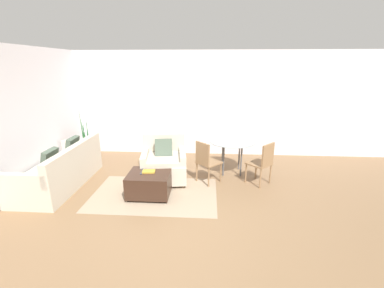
% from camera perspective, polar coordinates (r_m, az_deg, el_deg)
% --- Properties ---
extents(ground_plane, '(20.00, 20.00, 0.00)m').
position_cam_1_polar(ground_plane, '(4.32, -5.49, -16.48)').
color(ground_plane, brown).
extents(wall_back, '(12.00, 0.06, 2.75)m').
position_cam_1_polar(wall_back, '(6.95, -1.51, 8.83)').
color(wall_back, white).
rests_on(wall_back, ground_plane).
extents(wall_left, '(0.06, 12.00, 2.75)m').
position_cam_1_polar(wall_left, '(6.26, -31.29, 5.39)').
color(wall_left, white).
rests_on(wall_left, ground_plane).
extents(area_rug, '(2.37, 1.51, 0.01)m').
position_cam_1_polar(area_rug, '(5.10, -8.27, -10.93)').
color(area_rug, gray).
rests_on(area_rug, ground_plane).
extents(couch, '(0.93, 2.07, 0.90)m').
position_cam_1_polar(couch, '(5.92, -27.03, -5.50)').
color(couch, beige).
rests_on(couch, ground_plane).
extents(armchair, '(1.02, 1.01, 0.93)m').
position_cam_1_polar(armchair, '(5.53, -6.23, -4.37)').
color(armchair, beige).
rests_on(armchair, ground_plane).
extents(ottoman, '(0.78, 0.67, 0.45)m').
position_cam_1_polar(ottoman, '(4.98, -9.43, -8.58)').
color(ottoman, '#382319').
rests_on(ottoman, ground_plane).
extents(book_stack, '(0.25, 0.17, 0.03)m').
position_cam_1_polar(book_stack, '(4.94, -9.59, -6.02)').
color(book_stack, gold).
rests_on(book_stack, ottoman).
extents(tv_remote_primary, '(0.06, 0.14, 0.01)m').
position_cam_1_polar(tv_remote_primary, '(4.92, -11.21, -6.34)').
color(tv_remote_primary, '#333338').
rests_on(tv_remote_primary, ottoman).
extents(tv_remote_secondary, '(0.07, 0.14, 0.01)m').
position_cam_1_polar(tv_remote_secondary, '(5.06, -10.94, -5.64)').
color(tv_remote_secondary, '#333338').
rests_on(tv_remote_secondary, ottoman).
extents(potted_plant, '(0.39, 0.39, 1.31)m').
position_cam_1_polar(potted_plant, '(7.32, -22.40, -1.19)').
color(potted_plant, brown).
rests_on(potted_plant, ground_plane).
extents(dining_table, '(1.00, 1.00, 0.75)m').
position_cam_1_polar(dining_table, '(5.84, 8.92, -0.27)').
color(dining_table, '#99A8AD').
rests_on(dining_table, ground_plane).
extents(dining_chair_near_left, '(0.59, 0.59, 0.90)m').
position_cam_1_polar(dining_chair_near_left, '(5.31, 3.13, -3.47)').
color(dining_chair_near_left, '#93704C').
rests_on(dining_chair_near_left, ground_plane).
extents(dining_chair_near_right, '(0.59, 0.59, 0.90)m').
position_cam_1_polar(dining_chair_near_right, '(5.43, 15.48, -3.63)').
color(dining_chair_near_right, '#93704C').
rests_on(dining_chair_near_right, ground_plane).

